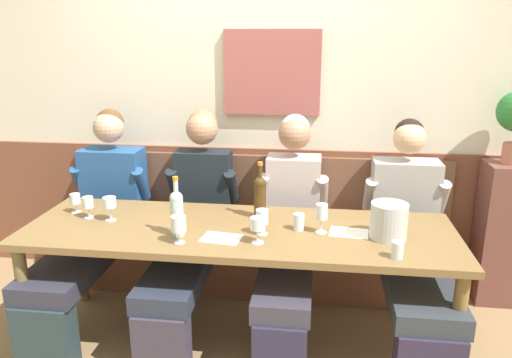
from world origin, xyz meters
The scene contains 24 objects.
ground_plane centered at (0.00, 0.00, -0.01)m, with size 6.80×6.80×0.02m, color #8F6F4A.
room_wall_back centered at (0.00, 1.09, 1.40)m, with size 6.80×0.12×2.80m.
wood_wainscot_panel centered at (0.00, 1.04, 0.49)m, with size 6.80×0.03×0.98m, color brown.
wall_bench centered at (0.00, 0.83, 0.28)m, with size 2.74×0.42×0.94m.
dining_table centered at (0.00, 0.16, 0.65)m, with size 2.44×0.78×0.72m.
person_right_seat centered at (-1.01, 0.49, 0.63)m, with size 0.53×1.23×1.28m.
person_left_seat centered at (-0.35, 0.48, 0.64)m, with size 0.48×1.23×1.29m.
person_center_left_seat centered at (0.28, 0.49, 0.64)m, with size 0.47×1.23×1.27m.
person_center_right_seat centered at (1.01, 0.48, 0.61)m, with size 0.54×1.23×1.26m.
ice_bucket centered at (0.82, 0.12, 0.82)m, with size 0.20×0.20×0.20m, color #B9BBBA.
wine_bottle_clear_water centered at (-0.31, 0.01, 0.86)m, with size 0.07×0.07×0.33m.
wine_bottle_green_tall centered at (0.10, 0.34, 0.86)m, with size 0.07×0.07×0.34m.
wine_glass_right_end centered at (-0.27, -0.09, 0.82)m, with size 0.08×0.08×0.15m.
wine_glass_near_bucket centered at (0.46, 0.15, 0.84)m, with size 0.06×0.06×0.17m.
wine_glass_left_end centered at (0.14, -0.03, 0.83)m, with size 0.08×0.08×0.14m.
wine_glass_by_bottle centered at (-1.03, 0.28, 0.80)m, with size 0.06×0.06×0.12m.
wine_glass_center_rear centered at (0.14, 0.09, 0.82)m, with size 0.07×0.07×0.14m.
wine_glass_mid_right centered at (-0.76, 0.18, 0.83)m, with size 0.08×0.08×0.14m.
wine_glass_mid_left centered at (-0.91, 0.20, 0.81)m, with size 0.06×0.06×0.13m.
water_tumbler_left centered at (0.83, -0.12, 0.76)m, with size 0.06×0.06×0.09m, color silver.
water_tumbler_right centered at (0.34, 0.18, 0.77)m, with size 0.06×0.06×0.09m, color silver.
tasting_sheet_left_guest centered at (-0.07, 0.00, 0.72)m, with size 0.21×0.15×0.00m, color white.
tasting_sheet_right_guest centered at (0.62, 0.17, 0.72)m, with size 0.21×0.15×0.00m, color white.
corner_pedestal centered at (1.67, 0.86, 0.49)m, with size 0.28×0.28×0.97m, color brown.
Camera 1 is at (0.43, -2.40, 1.77)m, focal length 34.55 mm.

